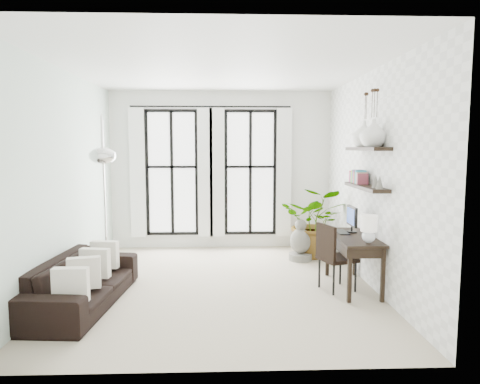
{
  "coord_description": "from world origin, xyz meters",
  "views": [
    {
      "loc": [
        0.07,
        -6.27,
        2.07
      ],
      "look_at": [
        0.31,
        0.3,
        1.38
      ],
      "focal_mm": 32.0,
      "sensor_mm": 36.0,
      "label": 1
    }
  ],
  "objects_px": {
    "sofa": "(83,281)",
    "desk_chair": "(332,253)",
    "buddha": "(300,243)",
    "plant": "(315,222)",
    "desk": "(354,240)",
    "arc_lamp": "(103,154)"
  },
  "relations": [
    {
      "from": "desk_chair",
      "to": "arc_lamp",
      "type": "bearing_deg",
      "value": 154.65
    },
    {
      "from": "buddha",
      "to": "plant",
      "type": "bearing_deg",
      "value": 37.22
    },
    {
      "from": "buddha",
      "to": "sofa",
      "type": "bearing_deg",
      "value": -146.83
    },
    {
      "from": "desk",
      "to": "desk_chair",
      "type": "height_order",
      "value": "desk"
    },
    {
      "from": "sofa",
      "to": "plant",
      "type": "xyz_separation_m",
      "value": [
        3.58,
        2.38,
        0.35
      ]
    },
    {
      "from": "sofa",
      "to": "desk_chair",
      "type": "distance_m",
      "value": 3.46
    },
    {
      "from": "sofa",
      "to": "plant",
      "type": "bearing_deg",
      "value": -51.65
    },
    {
      "from": "sofa",
      "to": "arc_lamp",
      "type": "relative_size",
      "value": 0.85
    },
    {
      "from": "arc_lamp",
      "to": "plant",
      "type": "bearing_deg",
      "value": 24.82
    },
    {
      "from": "arc_lamp",
      "to": "desk_chair",
      "type": "bearing_deg",
      "value": -5.45
    },
    {
      "from": "plant",
      "to": "desk",
      "type": "distance_m",
      "value": 1.89
    },
    {
      "from": "desk",
      "to": "arc_lamp",
      "type": "distance_m",
      "value": 3.86
    },
    {
      "from": "desk",
      "to": "sofa",
      "type": "bearing_deg",
      "value": -172.46
    },
    {
      "from": "desk_chair",
      "to": "buddha",
      "type": "height_order",
      "value": "desk_chair"
    },
    {
      "from": "sofa",
      "to": "buddha",
      "type": "height_order",
      "value": "buddha"
    },
    {
      "from": "plant",
      "to": "sofa",
      "type": "bearing_deg",
      "value": -146.45
    },
    {
      "from": "plant",
      "to": "desk_chair",
      "type": "relative_size",
      "value": 1.36
    },
    {
      "from": "plant",
      "to": "desk_chair",
      "type": "xyz_separation_m",
      "value": [
        -0.16,
        -1.93,
        -0.11
      ]
    },
    {
      "from": "buddha",
      "to": "arc_lamp",
      "type": "bearing_deg",
      "value": -156.63
    },
    {
      "from": "desk",
      "to": "buddha",
      "type": "distance_m",
      "value": 1.75
    },
    {
      "from": "plant",
      "to": "desk_chair",
      "type": "bearing_deg",
      "value": -94.72
    },
    {
      "from": "sofa",
      "to": "desk",
      "type": "height_order",
      "value": "desk"
    }
  ]
}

